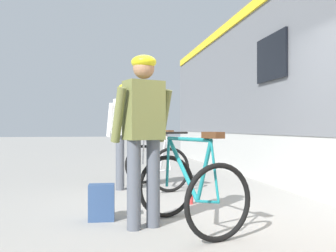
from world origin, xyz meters
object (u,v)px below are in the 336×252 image
object	(u,v)px
backpack_on_platform	(102,202)
water_bottle_near_the_bikes	(190,196)
bicycle_far_silver	(156,164)
cyclist_far_in_white	(126,126)
bicycle_near_teal	(190,189)
cyclist_near_in_olive	(144,125)

from	to	relation	value
backpack_on_platform	water_bottle_near_the_bikes	distance (m)	1.36
bicycle_far_silver	water_bottle_near_the_bikes	distance (m)	1.48
cyclist_far_in_white	bicycle_near_teal	bearing A→B (deg)	-79.51
bicycle_far_silver	water_bottle_near_the_bikes	size ratio (longest dim) A/B	5.85
water_bottle_near_the_bikes	backpack_on_platform	bearing A→B (deg)	-149.98
cyclist_near_in_olive	cyclist_far_in_white	bearing A→B (deg)	90.11
cyclist_far_in_white	bicycle_far_silver	xyz separation A→B (m)	(0.51, 0.08, -0.65)
cyclist_near_in_olive	bicycle_near_teal	world-z (taller)	cyclist_near_in_olive
cyclist_near_in_olive	water_bottle_near_the_bikes	distance (m)	1.62
cyclist_near_in_olive	bicycle_near_teal	size ratio (longest dim) A/B	1.43
bicycle_near_teal	cyclist_far_in_white	bearing A→B (deg)	100.49
bicycle_near_teal	water_bottle_near_the_bikes	xyz separation A→B (m)	(0.29, 1.17, -0.30)
cyclist_far_in_white	bicycle_near_teal	size ratio (longest dim) A/B	1.43
bicycle_near_teal	water_bottle_near_the_bikes	world-z (taller)	bicycle_near_teal
bicycle_near_teal	backpack_on_platform	bearing A→B (deg)	150.80
bicycle_near_teal	backpack_on_platform	xyz separation A→B (m)	(-0.88, 0.49, -0.20)
bicycle_near_teal	cyclist_near_in_olive	bearing A→B (deg)	168.23
cyclist_near_in_olive	bicycle_far_silver	size ratio (longest dim) A/B	1.42
bicycle_far_silver	water_bottle_near_the_bikes	world-z (taller)	bicycle_far_silver
cyclist_far_in_white	water_bottle_near_the_bikes	distance (m)	1.82
bicycle_near_teal	bicycle_far_silver	world-z (taller)	same
backpack_on_platform	bicycle_near_teal	bearing A→B (deg)	-25.45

